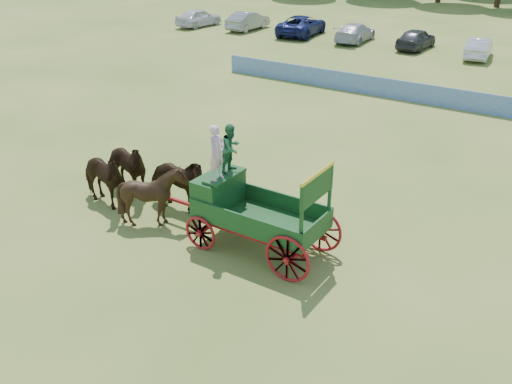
# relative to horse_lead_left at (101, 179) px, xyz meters

# --- Properties ---
(ground) EXTENTS (160.00, 160.00, 0.00)m
(ground) POSITION_rel_horse_lead_left_xyz_m (6.77, -0.34, -1.01)
(ground) COLOR #9C9246
(ground) RESTS_ON ground
(horse_lead_left) EXTENTS (2.50, 1.35, 2.02)m
(horse_lead_left) POSITION_rel_horse_lead_left_xyz_m (0.00, 0.00, 0.00)
(horse_lead_left) COLOR black
(horse_lead_left) RESTS_ON ground
(horse_lead_right) EXTENTS (2.51, 1.38, 2.02)m
(horse_lead_right) POSITION_rel_horse_lead_left_xyz_m (0.00, 1.10, 0.00)
(horse_lead_right) COLOR black
(horse_lead_right) RESTS_ON ground
(horse_wheel_left) EXTENTS (2.07, 1.89, 2.03)m
(horse_wheel_left) POSITION_rel_horse_lead_left_xyz_m (2.40, 0.00, 0.00)
(horse_wheel_left) COLOR black
(horse_wheel_left) RESTS_ON ground
(horse_wheel_right) EXTENTS (2.50, 1.35, 2.02)m
(horse_wheel_right) POSITION_rel_horse_lead_left_xyz_m (2.40, 1.10, 0.00)
(horse_wheel_right) COLOR black
(horse_wheel_right) RESTS_ON ground
(farm_dray) EXTENTS (6.00, 2.00, 3.79)m
(farm_dray) POSITION_rel_horse_lead_left_xyz_m (5.37, 0.56, 0.60)
(farm_dray) COLOR #A7101F
(farm_dray) RESTS_ON ground
(sponsor_banner) EXTENTS (26.00, 0.08, 1.05)m
(sponsor_banner) POSITION_rel_horse_lead_left_xyz_m (5.77, 17.66, -0.49)
(sponsor_banner) COLOR #1D4BA0
(sponsor_banner) RESTS_ON ground
(parked_cars) EXTENTS (51.35, 7.36, 1.61)m
(parked_cars) POSITION_rel_horse_lead_left_xyz_m (5.75, 30.19, -0.24)
(parked_cars) COLOR silver
(parked_cars) RESTS_ON ground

